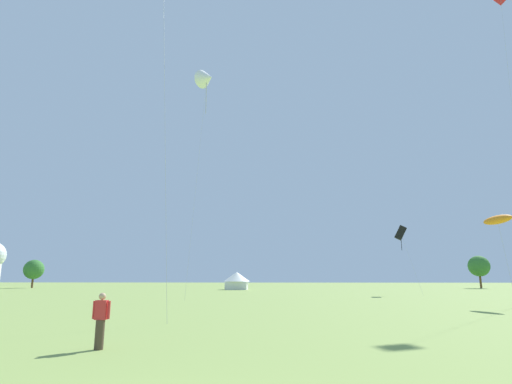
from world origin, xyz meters
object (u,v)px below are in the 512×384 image
at_px(festival_tent_left, 237,280).
at_px(tree_distant_right, 479,266).
at_px(kite_white_delta, 207,78).
at_px(kite_orange_parafoil, 497,220).
at_px(person_spectator, 101,321).
at_px(kite_black_box, 401,233).
at_px(tree_distant_left, 34,270).
at_px(kite_red_diamond, 502,16).

bearing_deg(festival_tent_left, tree_distant_right, 14.48).
bearing_deg(kite_white_delta, kite_orange_parafoil, -16.50).
relative_size(person_spectator, tree_distant_right, 0.25).
relative_size(kite_black_box, tree_distant_left, 1.47).
bearing_deg(festival_tent_left, kite_red_diamond, -48.34).
height_order(kite_orange_parafoil, person_spectator, kite_orange_parafoil).
height_order(kite_black_box, tree_distant_right, kite_black_box).
height_order(kite_red_diamond, kite_black_box, kite_red_diamond).
distance_m(kite_red_diamond, kite_white_delta, 34.16).
bearing_deg(kite_black_box, person_spectator, -117.12).
bearing_deg(kite_red_diamond, kite_orange_parafoil, -132.48).
relative_size(person_spectator, tree_distant_left, 0.27).
distance_m(kite_white_delta, kite_black_box, 32.88).
relative_size(kite_orange_parafoil, person_spectator, 4.24).
distance_m(kite_black_box, person_spectator, 49.49).
bearing_deg(kite_white_delta, person_spectator, -85.56).
distance_m(kite_black_box, festival_tent_left, 35.01).
xyz_separation_m(festival_tent_left, tree_distant_right, (52.27, 13.49, 2.90)).
height_order(festival_tent_left, tree_distant_right, tree_distant_right).
bearing_deg(festival_tent_left, tree_distant_left, 166.79).
height_order(kite_orange_parafoil, festival_tent_left, kite_orange_parafoil).
xyz_separation_m(kite_orange_parafoil, festival_tent_left, (-26.10, 46.46, -4.98)).
height_order(kite_orange_parafoil, tree_distant_left, kite_orange_parafoil).
xyz_separation_m(kite_red_diamond, person_spectator, (-31.19, -29.27, -30.36)).
distance_m(kite_black_box, tree_distant_left, 80.74).
xyz_separation_m(kite_white_delta, kite_orange_parafoil, (25.67, -7.61, -17.25)).
relative_size(kite_red_diamond, tree_distant_left, 5.43).
relative_size(kite_white_delta, kite_black_box, 2.72).
xyz_separation_m(kite_black_box, person_spectator, (-22.30, -43.56, -7.39)).
bearing_deg(kite_black_box, kite_red_diamond, -58.11).
height_order(kite_red_diamond, person_spectator, kite_red_diamond).
bearing_deg(person_spectator, kite_red_diamond, 43.17).
xyz_separation_m(kite_orange_parafoil, person_spectator, (-23.47, -20.83, -5.99)).
bearing_deg(person_spectator, kite_white_delta, 94.44).
bearing_deg(kite_black_box, festival_tent_left, 136.42).
xyz_separation_m(kite_black_box, tree_distant_right, (27.34, 37.22, -3.49)).
bearing_deg(person_spectator, kite_black_box, 62.88).
xyz_separation_m(kite_orange_parafoil, kite_black_box, (-1.16, 22.73, 1.40)).
bearing_deg(tree_distant_right, kite_black_box, -126.30).
bearing_deg(tree_distant_left, kite_white_delta, -46.11).
xyz_separation_m(person_spectator, festival_tent_left, (-2.63, 67.28, 1.01)).
relative_size(kite_black_box, tree_distant_right, 1.32).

